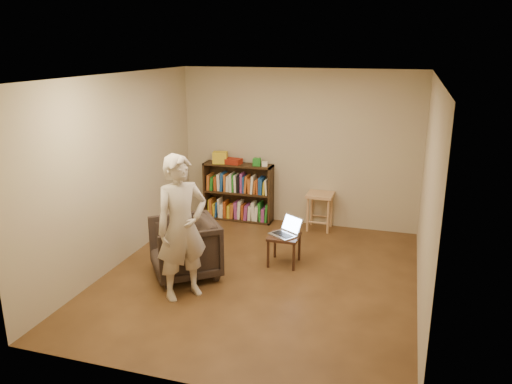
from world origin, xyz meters
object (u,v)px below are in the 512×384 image
(armchair, at_px, (185,248))
(laptop, at_px, (286,231))
(side_table, at_px, (284,240))
(bookshelf, at_px, (239,195))
(stool, at_px, (320,200))
(person, at_px, (182,228))

(armchair, relative_size, laptop, 1.73)
(armchair, xyz_separation_m, side_table, (1.17, 0.73, -0.03))
(bookshelf, bearing_deg, stool, -2.55)
(armchair, bearing_deg, bookshelf, 143.63)
(bookshelf, distance_m, laptop, 1.97)
(bookshelf, distance_m, side_table, 1.99)
(stool, bearing_deg, bookshelf, 177.45)
(side_table, bearing_deg, laptop, 62.69)
(stool, xyz_separation_m, person, (-1.17, -2.76, 0.39))
(stool, bearing_deg, side_table, -98.62)
(person, bearing_deg, side_table, 3.84)
(armchair, distance_m, side_table, 1.38)
(stool, distance_m, armchair, 2.64)
(stool, height_order, armchair, armchair)
(stool, height_order, laptop, laptop)
(bookshelf, relative_size, side_table, 2.83)
(side_table, distance_m, person, 1.65)
(armchair, bearing_deg, laptop, 85.36)
(laptop, xyz_separation_m, person, (-0.96, -1.29, 0.40))
(bookshelf, bearing_deg, person, -84.60)
(bookshelf, xyz_separation_m, stool, (1.44, -0.06, 0.06))
(bookshelf, relative_size, laptop, 2.45)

